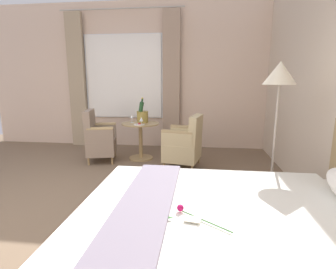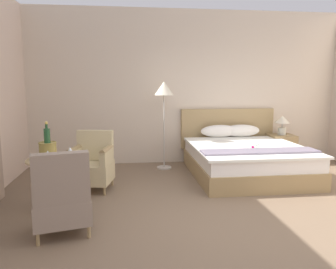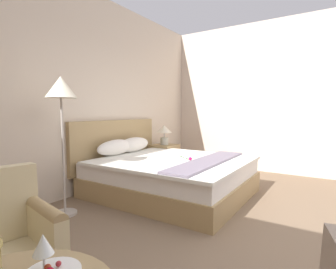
# 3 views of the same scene
# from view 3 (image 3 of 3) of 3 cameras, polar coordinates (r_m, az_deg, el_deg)

# --- Properties ---
(ground_plane) EXTENTS (7.86, 7.86, 0.00)m
(ground_plane) POSITION_cam_3_polar(r_m,az_deg,el_deg) (2.78, 26.94, -22.39)
(ground_plane) COLOR brown
(wall_headboard_side) EXTENTS (6.48, 0.12, 3.10)m
(wall_headboard_side) POSITION_cam_3_polar(r_m,az_deg,el_deg) (4.15, -20.68, 8.74)
(wall_headboard_side) COLOR beige
(wall_headboard_side) RESTS_ON ground
(wall_far_side) EXTENTS (0.12, 6.22, 3.10)m
(wall_far_side) POSITION_cam_3_polar(r_m,az_deg,el_deg) (5.73, 30.94, 7.22)
(wall_far_side) COLOR beige
(wall_far_side) RESTS_ON ground
(bed) EXTENTS (1.97, 2.26, 1.11)m
(bed) POSITION_cam_3_polar(r_m,az_deg,el_deg) (4.08, -0.31, -8.39)
(bed) COLOR #9F8355
(bed) RESTS_ON ground
(nightstand) EXTENTS (0.52, 0.46, 0.59)m
(nightstand) POSITION_cam_3_polar(r_m,az_deg,el_deg) (5.36, -0.79, -5.36)
(nightstand) COLOR #9F8355
(nightstand) RESTS_ON ground
(bedside_lamp) EXTENTS (0.30, 0.30, 0.39)m
(bedside_lamp) POSITION_cam_3_polar(r_m,az_deg,el_deg) (5.29, -0.80, 0.57)
(bedside_lamp) COLOR #B6B5A2
(bedside_lamp) RESTS_ON nightstand
(floor_lamp_brass) EXTENTS (0.36, 0.36, 1.67)m
(floor_lamp_brass) POSITION_cam_3_polar(r_m,az_deg,el_deg) (3.36, -22.23, 7.49)
(floor_lamp_brass) COLOR #B5ABA0
(floor_lamp_brass) RESTS_ON ground
(wine_glass_near_edge) EXTENTS (0.07, 0.07, 0.14)m
(wine_glass_near_edge) POSITION_cam_3_polar(r_m,az_deg,el_deg) (1.09, -25.52, -21.12)
(wine_glass_near_edge) COLOR white
(wine_glass_near_edge) RESTS_ON side_table_round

